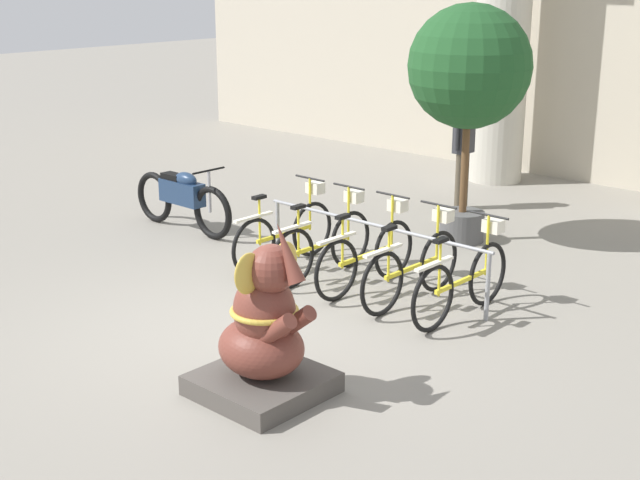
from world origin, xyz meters
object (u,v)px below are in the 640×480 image
bicycle_3 (413,266)px  bicycle_1 (324,243)px  elephant_statue (264,336)px  person_pedestrian (464,139)px  bicycle_0 (286,232)px  motorcycle (183,198)px  bicycle_2 (368,254)px  potted_tree (469,72)px  bicycle_4 (463,279)px

bicycle_3 → bicycle_1: bearing=-178.9°
bicycle_1 → elephant_statue: (1.71, -2.65, 0.13)m
bicycle_3 → person_pedestrian: (-1.86, 3.73, 0.66)m
bicycle_0 → motorcycle: bearing=177.3°
motorcycle → elephant_statue: bearing=-31.6°
bicycle_2 → potted_tree: bearing=96.3°
bicycle_1 → motorcycle: size_ratio=0.86×
bicycle_4 → potted_tree: potted_tree is taller
motorcycle → potted_tree: size_ratio=0.64×
bicycle_4 → person_pedestrian: person_pedestrian is taller
bicycle_1 → bicycle_4: 1.95m
potted_tree → bicycle_0: bearing=-114.1°
elephant_statue → bicycle_3: bearing=98.7°
bicycle_0 → elephant_statue: size_ratio=1.07×
bicycle_3 → bicycle_4: bearing=0.4°
bicycle_3 → elephant_statue: bearing=-81.3°
bicycle_2 → person_pedestrian: (-1.21, 3.72, 0.66)m
bicycle_4 → person_pedestrian: size_ratio=0.97×
person_pedestrian → elephant_statue: bearing=-70.5°
bicycle_4 → bicycle_3: bearing=-179.6°
potted_tree → bicycle_1: bearing=-99.5°
bicycle_4 → elephant_statue: bearing=-95.2°
bicycle_3 → motorcycle: (-4.08, 0.08, 0.06)m
motorcycle → bicycle_4: bearing=-0.9°
bicycle_2 → bicycle_3: same height
bicycle_4 → motorcycle: bicycle_4 is taller
bicycle_0 → person_pedestrian: size_ratio=0.97×
motorcycle → potted_tree: 4.27m
bicycle_2 → person_pedestrian: 3.97m
bicycle_3 → potted_tree: potted_tree is taller
person_pedestrian → bicycle_3: bearing=-63.5°
bicycle_0 → bicycle_3: bearing=0.5°
bicycle_1 → elephant_statue: 3.15m
bicycle_4 → potted_tree: size_ratio=0.55×
bicycle_3 → elephant_statue: (0.41, -2.67, 0.13)m
bicycle_0 → person_pedestrian: bearing=88.6°
elephant_statue → potted_tree: size_ratio=0.52×
bicycle_1 → person_pedestrian: size_ratio=0.97×
bicycle_4 → motorcycle: (-4.73, 0.08, 0.06)m
bicycle_3 → motorcycle: 4.08m
bicycle_2 → bicycle_4: 1.30m
bicycle_0 → elephant_statue: (2.36, -2.66, 0.13)m
bicycle_0 → elephant_statue: bearing=-48.4°
bicycle_1 → potted_tree: 3.01m
bicycle_1 → motorcycle: 2.78m
bicycle_2 → motorcycle: size_ratio=0.86×
bicycle_2 → motorcycle: (-3.43, 0.08, 0.06)m
bicycle_0 → bicycle_1: 0.65m
bicycle_1 → bicycle_3: size_ratio=1.00×
bicycle_2 → bicycle_1: bearing=-177.5°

